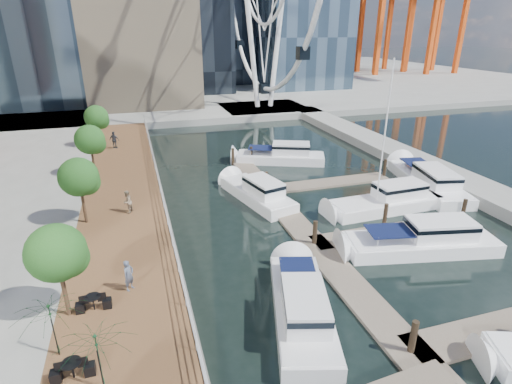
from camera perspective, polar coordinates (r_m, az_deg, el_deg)
The scene contains 15 objects.
ground at distance 20.07m, azimuth 10.25°, elevation -19.80°, with size 520.00×520.00×0.00m, color black.
boardwalk at distance 30.80m, azimuth -18.34°, elevation -3.53°, with size 6.00×60.00×1.00m, color brown.
seawall at distance 30.80m, azimuth -12.78°, elevation -2.90°, with size 0.25×60.00×1.00m, color #595954.
land_far at distance 115.92m, azimuth -13.88°, elevation 15.36°, with size 200.00×114.00×1.00m, color gray.
breakwater at distance 44.82m, azimuth 21.73°, elevation 4.07°, with size 4.00×60.00×1.00m, color gray.
pier at distance 69.63m, azimuth 1.14°, elevation 11.71°, with size 14.00×12.00×1.00m, color gray.
railing at distance 30.39m, azimuth -13.13°, elevation -1.18°, with size 0.10×60.00×1.05m, color white, non-canonical shape.
floating_docks at distance 30.52m, azimuth 15.26°, elevation -3.42°, with size 16.00×34.00×2.60m.
port_cranes at distance 132.28m, azimuth 19.20°, elevation 24.12°, with size 40.00×52.00×38.00m.
street_trees at distance 28.70m, azimuth -24.01°, elevation 1.94°, with size 2.60×42.60×4.60m.
yacht_foreground at distance 28.22m, azimuth 22.31°, elevation -7.73°, with size 2.84×10.59×2.15m, color white, non-canonical shape.
pedestrian_near at distance 21.49m, azimuth -17.73°, elevation -11.27°, with size 0.61×0.40×1.66m, color #4D5567.
pedestrian_mid at distance 30.02m, azimuth -17.92°, elevation -1.35°, with size 0.82×0.64×1.68m, color gray.
pedestrian_far at distance 47.08m, azimuth -19.58°, elevation 7.02°, with size 1.10×0.46×1.88m, color #2F333B.
moored_yachts at distance 32.92m, azimuth 15.45°, elevation -2.45°, with size 23.17×35.69×11.50m.
Camera 1 is at (-7.53, -12.95, 13.35)m, focal length 28.00 mm.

